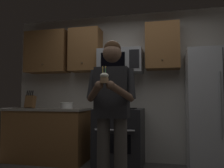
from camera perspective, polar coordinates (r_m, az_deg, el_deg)
name	(u,v)px	position (r m, az deg, el deg)	size (l,w,h in m)	color
wall_back	(132,87)	(4.22, 4.84, -0.66)	(4.40, 0.10, 2.60)	beige
oven_range	(119,137)	(3.90, 1.79, -12.77)	(0.76, 0.70, 0.93)	black
microwave	(121,61)	(4.02, 2.10, 5.50)	(0.74, 0.41, 0.40)	#9EA0A5
refrigerator	(219,111)	(3.81, 24.48, -6.02)	(0.90, 0.75, 1.80)	#B7BABF
cabinet_row_upper	(90,50)	(4.26, -5.45, 8.13)	(2.78, 0.36, 0.76)	brown
counter_left	(47,134)	(4.37, -15.46, -11.66)	(1.44, 0.66, 0.92)	brown
knife_block	(30,102)	(4.44, -19.15, -4.05)	(0.16, 0.15, 0.32)	brown
bowl_large_white	(67,105)	(4.13, -10.92, -5.07)	(0.22, 0.22, 0.10)	white
person	(112,106)	(2.70, -0.08, -5.38)	(0.60, 0.48, 1.76)	#4C4742
cupcake	(104,78)	(2.39, -1.92, 1.54)	(0.09, 0.09, 0.17)	#A87F56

